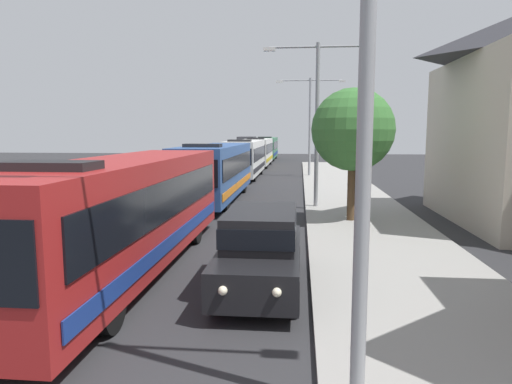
% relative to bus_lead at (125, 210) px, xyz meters
% --- Properties ---
extents(bus_lead, '(2.58, 12.07, 3.21)m').
position_rel_bus_lead_xyz_m(bus_lead, '(0.00, 0.00, 0.00)').
color(bus_lead, maroon).
rests_on(bus_lead, ground_plane).
extents(bus_second_in_line, '(2.58, 11.75, 3.21)m').
position_rel_bus_lead_xyz_m(bus_second_in_line, '(-0.00, 13.30, -0.00)').
color(bus_second_in_line, '#284C8C').
rests_on(bus_second_in_line, ground_plane).
extents(bus_middle, '(2.58, 10.70, 3.21)m').
position_rel_bus_lead_xyz_m(bus_middle, '(-0.00, 26.32, -0.00)').
color(bus_middle, silver).
rests_on(bus_middle, ground_plane).
extents(bus_fourth_in_line, '(2.58, 10.91, 3.21)m').
position_rel_bus_lead_xyz_m(bus_fourth_in_line, '(-0.00, 39.10, -0.00)').
color(bus_fourth_in_line, silver).
rests_on(bus_fourth_in_line, ground_plane).
extents(bus_rear, '(2.58, 11.14, 3.21)m').
position_rel_bus_lead_xyz_m(bus_rear, '(-0.00, 51.68, -0.00)').
color(bus_rear, '#33724C').
rests_on(bus_rear, ground_plane).
extents(white_suv, '(1.86, 4.85, 1.90)m').
position_rel_bus_lead_xyz_m(white_suv, '(3.70, -0.98, -0.66)').
color(white_suv, black).
rests_on(white_suv, ground_plane).
extents(box_truck_oncoming, '(2.35, 6.85, 3.15)m').
position_rel_bus_lead_xyz_m(box_truck_oncoming, '(-3.30, 55.37, 0.01)').
color(box_truck_oncoming, '#B7B7BC').
rests_on(box_truck_oncoming, ground_plane).
extents(streetlamp_near, '(6.35, 0.28, 7.58)m').
position_rel_bus_lead_xyz_m(streetlamp_near, '(5.40, -5.72, 3.18)').
color(streetlamp_near, gray).
rests_on(streetlamp_near, sidewalk).
extents(streetlamp_mid, '(5.18, 0.28, 7.80)m').
position_rel_bus_lead_xyz_m(streetlamp_mid, '(5.40, 10.81, 3.22)').
color(streetlamp_mid, gray).
rests_on(streetlamp_mid, sidewalk).
extents(streetlamp_far, '(5.74, 0.28, 8.09)m').
position_rel_bus_lead_xyz_m(streetlamp_far, '(5.40, 27.35, 3.41)').
color(streetlamp_far, gray).
rests_on(streetlamp_far, sidewalk).
extents(roadside_tree, '(3.34, 3.34, 5.38)m').
position_rel_bus_lead_xyz_m(roadside_tree, '(6.71, 7.29, 2.15)').
color(roadside_tree, '#4C3823').
rests_on(roadside_tree, sidewalk).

